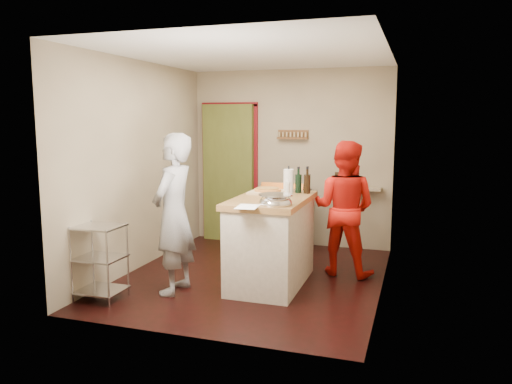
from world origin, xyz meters
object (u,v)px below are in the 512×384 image
person_red (344,208)px  island (272,239)px  wire_shelving (100,259)px  person_stripe (174,214)px  stove (287,218)px

person_red → island: bearing=52.1°
wire_shelving → person_stripe: 0.89m
island → person_stripe: size_ratio=0.86×
island → person_red: 1.01m
wire_shelving → island: island is taller
person_stripe → person_red: (1.64, 1.23, -0.05)m
stove → island: bearing=-81.6°
wire_shelving → person_red: size_ratio=0.49×
wire_shelving → island: bearing=33.5°
island → person_stripe: bearing=-147.8°
stove → island: 1.61m
island → person_stripe: person_stripe is taller
island → stove: bearing=98.4°
wire_shelving → island: size_ratio=0.54×
person_stripe → stove: bearing=163.1°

